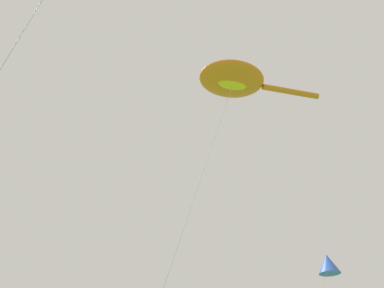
{
  "coord_description": "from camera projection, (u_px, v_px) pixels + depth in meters",
  "views": [
    {
      "loc": [
        -7.32,
        -1.63,
        1.84
      ],
      "look_at": [
        1.73,
        7.13,
        10.87
      ],
      "focal_mm": 36.08,
      "sensor_mm": 36.0,
      "label": 1
    }
  ],
  "objects": [
    {
      "name": "big_show_kite",
      "position": [
        234.0,
        80.0,
        22.85
      ],
      "size": [
        9.24,
        6.24,
        18.75
      ],
      "rotation": [
        0.0,
        0.0,
        2.58
      ],
      "color": "orange",
      "rests_on": "ground"
    },
    {
      "name": "small_kite_triangle_green",
      "position": [
        328.0,
        264.0,
        17.12
      ],
      "size": [
        2.77,
        2.94,
        7.92
      ],
      "rotation": [
        0.0,
        0.0,
        -1.14
      ],
      "color": "blue",
      "rests_on": "ground"
    }
  ]
}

